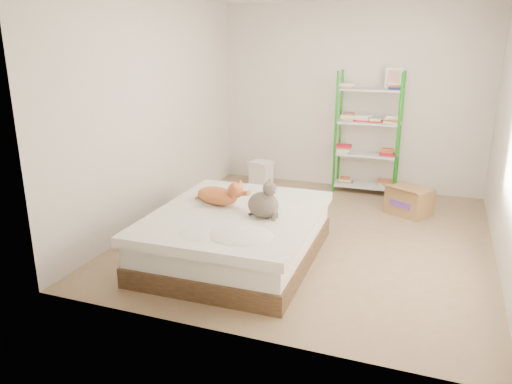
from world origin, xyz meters
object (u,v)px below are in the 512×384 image
at_px(shelf_unit, 368,134).
at_px(bed, 236,235).
at_px(orange_cat, 217,194).
at_px(cardboard_box, 409,201).
at_px(grey_cat, 263,199).
at_px(white_bin, 261,173).

bearing_deg(shelf_unit, bed, -107.63).
bearing_deg(orange_cat, bed, -17.06).
bearing_deg(cardboard_box, grey_cat, -90.87).
xyz_separation_m(shelf_unit, white_bin, (-1.52, -0.19, -0.66)).
height_order(bed, white_bin, bed).
xyz_separation_m(orange_cat, shelf_unit, (1.14, 2.56, 0.24)).
relative_size(grey_cat, white_bin, 0.99).
bearing_deg(grey_cat, shelf_unit, -11.97).
xyz_separation_m(cardboard_box, white_bin, (-2.18, 0.56, 0.01)).
bearing_deg(bed, shelf_unit, 71.16).
bearing_deg(cardboard_box, bed, -97.59).
height_order(grey_cat, shelf_unit, shelf_unit).
height_order(bed, grey_cat, grey_cat).
bearing_deg(white_bin, grey_cat, -69.72).
height_order(bed, cardboard_box, bed).
bearing_deg(bed, cardboard_box, 50.94).
height_order(cardboard_box, white_bin, cardboard_box).
bearing_deg(bed, orange_cat, 148.63).
xyz_separation_m(bed, shelf_unit, (0.86, 2.72, 0.60)).
height_order(grey_cat, white_bin, grey_cat).
xyz_separation_m(bed, cardboard_box, (1.53, 1.97, -0.07)).
distance_m(orange_cat, white_bin, 2.44).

